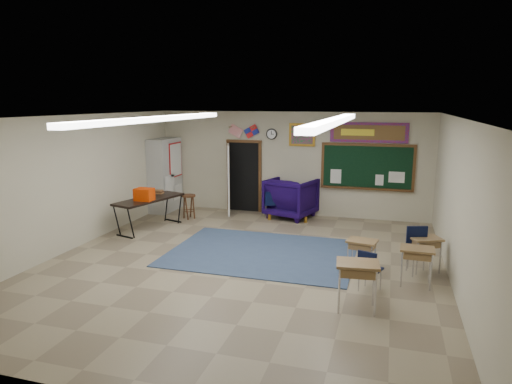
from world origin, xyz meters
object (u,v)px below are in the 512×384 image
(wingback_armchair, at_px, (291,198))
(student_desk_front_right, at_px, (424,252))
(folding_table, at_px, (150,212))
(student_desk_front_left, at_px, (361,254))
(wooden_stool, at_px, (189,206))

(wingback_armchair, bearing_deg, student_desk_front_right, 151.79)
(student_desk_front_right, bearing_deg, folding_table, 144.85)
(student_desk_front_right, bearing_deg, wingback_armchair, 109.37)
(student_desk_front_right, relative_size, folding_table, 0.34)
(wingback_armchair, relative_size, student_desk_front_left, 1.90)
(folding_table, relative_size, wooden_stool, 3.06)
(wingback_armchair, relative_size, wooden_stool, 1.82)
(wooden_stool, bearing_deg, folding_table, -111.63)
(wooden_stool, bearing_deg, wingback_armchair, 19.93)
(student_desk_front_right, xyz_separation_m, wooden_stool, (-6.17, 2.44, -0.03))
(student_desk_front_left, distance_m, folding_table, 5.73)
(wingback_armchair, height_order, student_desk_front_left, wingback_armchair)
(student_desk_front_right, relative_size, wooden_stool, 1.03)
(wingback_armchair, distance_m, wooden_stool, 2.94)
(folding_table, bearing_deg, student_desk_front_right, 5.64)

